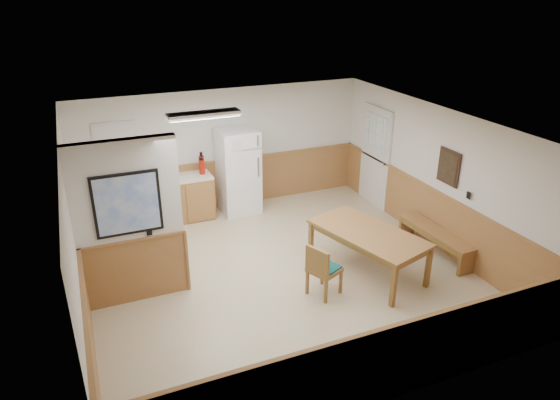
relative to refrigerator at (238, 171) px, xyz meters
name	(u,v)px	position (x,y,z in m)	size (l,w,h in m)	color
ground	(280,273)	(-0.17, -2.63, -0.87)	(6.00, 6.00, 0.00)	#BEAE88
ceiling	(280,126)	(-0.17, -2.63, 1.63)	(6.00, 6.00, 0.02)	white
back_wall	(224,149)	(-0.17, 0.37, 0.38)	(6.00, 0.02, 2.50)	silver
right_wall	(436,177)	(2.83, -2.63, 0.38)	(0.02, 6.00, 2.50)	silver
left_wall	(74,240)	(-3.17, -2.63, 0.38)	(0.02, 6.00, 2.50)	silver
wainscot_back	(226,184)	(-0.17, 0.35, -0.37)	(6.00, 0.04, 1.00)	#9A653D
wainscot_right	(430,216)	(2.81, -2.63, -0.37)	(0.04, 6.00, 1.00)	#9A653D
wainscot_left	(84,287)	(-3.15, -2.63, -0.37)	(0.04, 6.00, 1.00)	#9A653D
partition_wall	(130,225)	(-2.42, -2.43, 0.36)	(1.50, 0.20, 2.50)	silver
kitchen_counter	(172,199)	(-1.38, 0.05, -0.41)	(2.20, 0.61, 1.00)	olive
exterior_door	(375,157)	(2.79, -0.73, 0.18)	(0.07, 1.02, 2.15)	silver
kitchen_window	(117,148)	(-2.27, 0.35, 0.68)	(0.80, 0.04, 1.00)	silver
wall_painting	(449,167)	(2.79, -2.93, 0.68)	(0.04, 0.50, 0.60)	#301D13
fluorescent_fixture	(204,115)	(-0.97, -1.33, 1.58)	(1.20, 0.30, 0.09)	silver
refrigerator	(238,171)	(0.00, 0.00, 0.00)	(0.80, 0.74, 1.74)	white
dining_table	(368,237)	(1.15, -3.14, -0.21)	(1.45, 2.10, 0.75)	#A8673D
dining_bench	(436,236)	(2.60, -3.07, -0.53)	(0.43, 1.65, 0.45)	#A8673D
dining_chair	(321,268)	(0.15, -3.45, -0.38)	(0.69, 0.60, 0.85)	#A8673D
fire_extinguisher	(202,164)	(-0.73, 0.07, 0.23)	(0.14, 0.14, 0.45)	#AD1409
soap_bottle	(120,179)	(-2.30, 0.10, 0.15)	(0.07, 0.07, 0.23)	#1A9339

